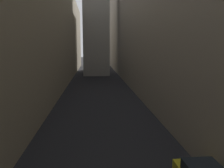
{
  "coord_description": "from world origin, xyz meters",
  "views": [
    {
      "loc": [
        -0.73,
        11.79,
        7.0
      ],
      "look_at": [
        0.0,
        21.1,
        5.54
      ],
      "focal_mm": 38.03,
      "sensor_mm": 36.0,
      "label": 1
    }
  ],
  "objects": [
    {
      "name": "building_block_right",
      "position": [
        12.06,
        50.0,
        12.8
      ],
      "size": [
        13.11,
        108.0,
        25.61
      ],
      "primitive_type": "cube",
      "color": "#756B5B",
      "rests_on": "ground"
    },
    {
      "name": "ground_plane",
      "position": [
        0.0,
        48.0,
        0.0
      ],
      "size": [
        264.0,
        264.0,
        0.0
      ],
      "primitive_type": "plane",
      "color": "black"
    },
    {
      "name": "building_block_left",
      "position": [
        -11.78,
        50.0,
        9.82
      ],
      "size": [
        12.56,
        108.0,
        19.63
      ],
      "primitive_type": "cube",
      "color": "gray",
      "rests_on": "ground"
    }
  ]
}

